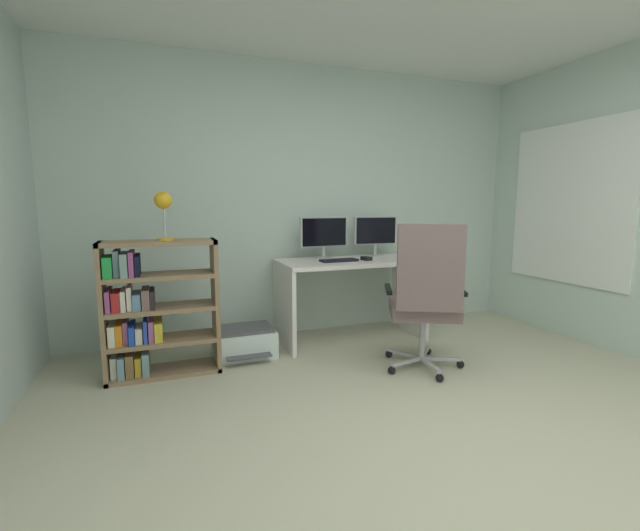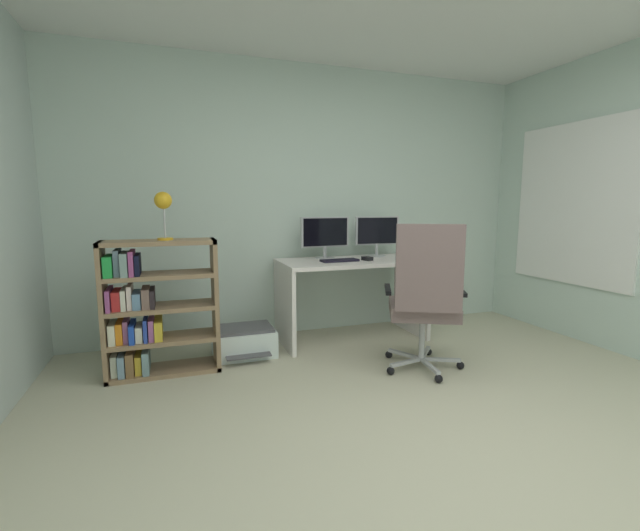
{
  "view_description": "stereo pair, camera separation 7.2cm",
  "coord_description": "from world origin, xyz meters",
  "views": [
    {
      "loc": [
        -1.37,
        -1.43,
        1.27
      ],
      "look_at": [
        -0.14,
        1.88,
        0.76
      ],
      "focal_mm": 24.01,
      "sensor_mm": 36.0,
      "label": 1
    },
    {
      "loc": [
        -1.3,
        -1.45,
        1.27
      ],
      "look_at": [
        -0.14,
        1.88,
        0.76
      ],
      "focal_mm": 24.01,
      "sensor_mm": 36.0,
      "label": 2
    }
  ],
  "objects": [
    {
      "name": "desk",
      "position": [
        0.28,
        2.18,
        0.55
      ],
      "size": [
        1.34,
        0.67,
        0.76
      ],
      "color": "white",
      "rests_on": "ground"
    },
    {
      "name": "monitor_secondary",
      "position": [
        0.61,
        2.33,
        0.99
      ],
      "size": [
        0.44,
        0.18,
        0.39
      ],
      "color": "#B2B5B7",
      "rests_on": "desk"
    },
    {
      "name": "desk_lamp",
      "position": [
        -1.34,
        1.88,
        1.27
      ],
      "size": [
        0.12,
        0.12,
        0.35
      ],
      "color": "gold",
      "rests_on": "bookshelf"
    },
    {
      "name": "window_pane",
      "position": [
        2.28,
        1.59,
        1.27
      ],
      "size": [
        0.01,
        1.19,
        1.42
      ],
      "primitive_type": "cube",
      "color": "white"
    },
    {
      "name": "printer",
      "position": [
        -0.76,
        2.06,
        0.12
      ],
      "size": [
        0.51,
        0.46,
        0.24
      ],
      "color": "silver",
      "rests_on": "ground"
    },
    {
      "name": "bookshelf",
      "position": [
        -1.48,
        1.88,
        0.49
      ],
      "size": [
        0.81,
        0.3,
        1.01
      ],
      "color": "#8C6F4F",
      "rests_on": "ground"
    },
    {
      "name": "computer_mouse",
      "position": [
        0.4,
        2.09,
        0.78
      ],
      "size": [
        0.09,
        0.11,
        0.03
      ],
      "primitive_type": "cube",
      "rotation": [
        0.0,
        0.0,
        0.28
      ],
      "color": "black",
      "rests_on": "desk"
    },
    {
      "name": "office_chair",
      "position": [
        0.46,
        1.22,
        0.6
      ],
      "size": [
        0.68,
        0.7,
        1.14
      ],
      "color": "#B7BABC",
      "rests_on": "ground"
    },
    {
      "name": "keyboard",
      "position": [
        0.13,
        2.1,
        0.77
      ],
      "size": [
        0.35,
        0.15,
        0.02
      ],
      "primitive_type": "cube",
      "rotation": [
        0.0,
        0.0,
        0.05
      ],
      "color": "black",
      "rests_on": "desk"
    },
    {
      "name": "monitor_main",
      "position": [
        0.07,
        2.33,
        0.99
      ],
      "size": [
        0.48,
        0.18,
        0.39
      ],
      "color": "#B2B5B7",
      "rests_on": "desk"
    },
    {
      "name": "ground_plane",
      "position": [
        0.0,
        0.0,
        -0.01
      ],
      "size": [
        4.58,
        5.15,
        0.02
      ],
      "primitive_type": "cube",
      "color": "beige",
      "rests_on": "ground"
    },
    {
      "name": "wall_back",
      "position": [
        0.0,
        2.63,
        1.29
      ],
      "size": [
        4.58,
        0.1,
        2.58
      ],
      "primitive_type": "cube",
      "color": "silver",
      "rests_on": "ground"
    },
    {
      "name": "window_frame",
      "position": [
        2.28,
        1.59,
        1.27
      ],
      "size": [
        0.02,
        1.27,
        1.5
      ],
      "primitive_type": "cube",
      "color": "white"
    }
  ]
}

